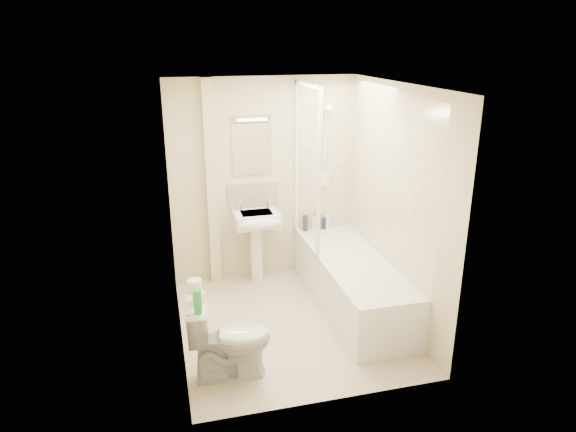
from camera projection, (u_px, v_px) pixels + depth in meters
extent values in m
plane|color=beige|center=(290.00, 323.00, 5.32)|extent=(2.50, 2.50, 0.00)
cube|color=beige|center=(263.00, 180.00, 6.07)|extent=(2.20, 0.02, 2.40)
cube|color=beige|center=(173.00, 223.00, 4.67)|extent=(0.02, 2.50, 2.40)
cube|color=beige|center=(395.00, 205.00, 5.19)|extent=(0.02, 2.50, 2.40)
cube|color=white|center=(290.00, 85.00, 4.53)|extent=(2.20, 2.50, 0.02)
cube|color=beige|center=(324.00, 159.00, 6.16)|extent=(0.70, 0.01, 1.75)
cube|color=beige|center=(387.00, 178.00, 5.29)|extent=(0.01, 2.10, 1.75)
cube|color=beige|center=(212.00, 185.00, 5.87)|extent=(0.12, 0.12, 2.40)
cube|color=beige|center=(253.00, 195.00, 6.09)|extent=(0.60, 0.02, 0.30)
cube|color=white|center=(252.00, 150.00, 5.90)|extent=(0.46, 0.01, 0.60)
cube|color=silver|center=(252.00, 117.00, 5.76)|extent=(0.42, 0.07, 0.07)
cube|color=white|center=(352.00, 282.00, 5.59)|extent=(0.70, 2.10, 0.55)
cube|color=white|center=(353.00, 264.00, 5.52)|extent=(0.56, 1.96, 0.05)
cube|color=white|center=(307.00, 166.00, 5.67)|extent=(0.01, 0.90, 1.80)
cube|color=white|center=(297.00, 158.00, 6.06)|extent=(0.04, 0.04, 1.80)
cube|color=white|center=(319.00, 176.00, 5.26)|extent=(0.04, 0.04, 1.80)
cube|color=white|center=(308.00, 85.00, 5.38)|extent=(0.04, 0.90, 0.04)
cube|color=white|center=(306.00, 240.00, 5.96)|extent=(0.04, 0.90, 0.03)
cylinder|color=white|center=(325.00, 149.00, 6.10)|extent=(0.02, 0.02, 0.90)
cylinder|color=white|center=(324.00, 185.00, 6.25)|extent=(0.05, 0.05, 0.02)
cylinder|color=white|center=(326.00, 110.00, 5.95)|extent=(0.05, 0.05, 0.02)
cylinder|color=white|center=(328.00, 108.00, 5.89)|extent=(0.08, 0.11, 0.11)
cube|color=white|center=(325.00, 180.00, 6.22)|extent=(0.10, 0.05, 0.14)
cylinder|color=white|center=(324.00, 145.00, 6.06)|extent=(0.01, 0.13, 0.84)
cylinder|color=white|center=(257.00, 253.00, 6.16)|extent=(0.15, 0.15, 0.70)
cube|color=white|center=(256.00, 219.00, 5.99)|extent=(0.52, 0.40, 0.16)
ellipsoid|color=white|center=(259.00, 224.00, 5.83)|extent=(0.52, 0.22, 0.16)
cube|color=silver|center=(256.00, 214.00, 5.97)|extent=(0.36, 0.26, 0.04)
cylinder|color=white|center=(240.00, 207.00, 6.01)|extent=(0.03, 0.03, 0.10)
cylinder|color=white|center=(268.00, 205.00, 6.09)|extent=(0.03, 0.03, 0.10)
sphere|color=white|center=(240.00, 202.00, 5.99)|extent=(0.04, 0.04, 0.04)
sphere|color=white|center=(268.00, 200.00, 6.07)|extent=(0.04, 0.04, 0.04)
cylinder|color=black|center=(305.00, 223.00, 6.29)|extent=(0.07, 0.07, 0.19)
cylinder|color=silver|center=(314.00, 224.00, 6.32)|extent=(0.06, 0.06, 0.16)
cylinder|color=black|center=(318.00, 222.00, 6.33)|extent=(0.06, 0.06, 0.19)
cylinder|color=navy|center=(324.00, 223.00, 6.35)|extent=(0.06, 0.06, 0.15)
cylinder|color=beige|center=(327.00, 222.00, 6.36)|extent=(0.07, 0.07, 0.18)
imported|color=white|center=(230.00, 339.00, 4.39)|extent=(0.49, 0.75, 0.71)
cylinder|color=white|center=(199.00, 297.00, 4.25)|extent=(0.11, 0.11, 0.09)
cylinder|color=white|center=(195.00, 286.00, 4.23)|extent=(0.12, 0.12, 0.10)
cylinder|color=green|center=(198.00, 302.00, 4.07)|extent=(0.06, 0.06, 0.20)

